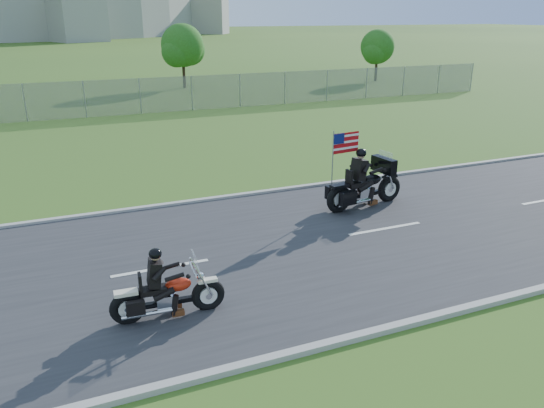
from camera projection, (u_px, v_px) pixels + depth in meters
name	position (u px, v px, depth m)	size (l,w,h in m)	color
ground	(244.00, 255.00, 12.68)	(420.00, 420.00, 0.00)	#2C4D18
road	(244.00, 254.00, 12.67)	(120.00, 8.00, 0.04)	#28282B
curb_north	(199.00, 201.00, 16.17)	(120.00, 0.18, 0.12)	#9E9B93
curb_south	(324.00, 346.00, 9.15)	(120.00, 0.18, 0.12)	#9E9B93
fence	(25.00, 103.00, 27.86)	(60.00, 0.03, 2.00)	gray
tree_fence_near	(183.00, 48.00, 39.91)	(3.52, 3.28, 4.75)	#382316
tree_fence_far	(378.00, 49.00, 44.11)	(3.08, 2.87, 4.20)	#382316
motorcycle_lead	(166.00, 296.00, 9.93)	(2.18, 0.60, 1.46)	black
motorcycle_follow	(365.00, 187.00, 15.59)	(2.73, 0.99, 2.28)	black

